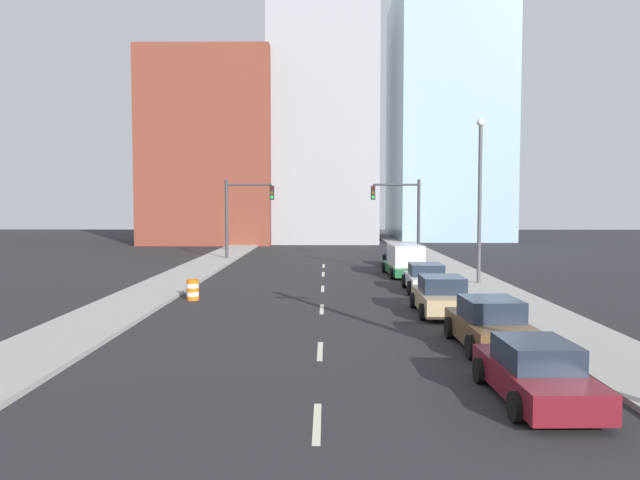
# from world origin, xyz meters

# --- Properties ---
(sidewalk_left) EXTENTS (3.11, 96.91, 0.16)m
(sidewalk_left) POSITION_xyz_m (-8.37, 48.45, 0.08)
(sidewalk_left) COLOR #9E9B93
(sidewalk_left) RESTS_ON ground
(sidewalk_right) EXTENTS (3.11, 96.91, 0.16)m
(sidewalk_right) POSITION_xyz_m (8.37, 48.45, 0.08)
(sidewalk_right) COLOR #9E9B93
(sidewalk_right) RESTS_ON ground
(lane_stripe_at_8m) EXTENTS (0.16, 2.40, 0.01)m
(lane_stripe_at_8m) POSITION_xyz_m (0.00, 7.71, 0.00)
(lane_stripe_at_8m) COLOR beige
(lane_stripe_at_8m) RESTS_ON ground
(lane_stripe_at_14m) EXTENTS (0.16, 2.40, 0.01)m
(lane_stripe_at_14m) POSITION_xyz_m (0.00, 13.84, 0.00)
(lane_stripe_at_14m) COLOR beige
(lane_stripe_at_14m) RESTS_ON ground
(lane_stripe_at_21m) EXTENTS (0.16, 2.40, 0.01)m
(lane_stripe_at_21m) POSITION_xyz_m (0.00, 21.25, 0.00)
(lane_stripe_at_21m) COLOR beige
(lane_stripe_at_21m) RESTS_ON ground
(lane_stripe_at_28m) EXTENTS (0.16, 2.40, 0.01)m
(lane_stripe_at_28m) POSITION_xyz_m (0.00, 27.52, 0.00)
(lane_stripe_at_28m) COLOR beige
(lane_stripe_at_28m) RESTS_ON ground
(lane_stripe_at_34m) EXTENTS (0.16, 2.40, 0.01)m
(lane_stripe_at_34m) POSITION_xyz_m (0.00, 34.13, 0.00)
(lane_stripe_at_34m) COLOR beige
(lane_stripe_at_34m) RESTS_ON ground
(lane_stripe_at_39m) EXTENTS (0.16, 2.40, 0.01)m
(lane_stripe_at_39m) POSITION_xyz_m (0.00, 39.29, 0.00)
(lane_stripe_at_39m) COLOR beige
(lane_stripe_at_39m) RESTS_ON ground
(building_brick_left) EXTENTS (14.00, 16.00, 20.75)m
(building_brick_left) POSITION_xyz_m (-12.64, 67.20, 10.37)
(building_brick_left) COLOR brown
(building_brick_left) RESTS_ON ground
(building_office_center) EXTENTS (12.00, 20.00, 27.55)m
(building_office_center) POSITION_xyz_m (-0.18, 71.20, 13.77)
(building_office_center) COLOR #99999E
(building_office_center) RESTS_ON ground
(building_glass_right) EXTENTS (13.00, 20.00, 30.73)m
(building_glass_right) POSITION_xyz_m (15.23, 75.20, 15.37)
(building_glass_right) COLOR #99B7CC
(building_glass_right) RESTS_ON ground
(traffic_signal_left) EXTENTS (3.86, 0.35, 6.28)m
(traffic_signal_left) POSITION_xyz_m (-6.57, 43.98, 4.03)
(traffic_signal_left) COLOR #38383D
(traffic_signal_left) RESTS_ON ground
(traffic_signal_right) EXTENTS (3.86, 0.35, 6.28)m
(traffic_signal_right) POSITION_xyz_m (6.34, 43.98, 4.03)
(traffic_signal_right) COLOR #38383D
(traffic_signal_right) RESTS_ON ground
(traffic_barrel) EXTENTS (0.56, 0.56, 0.95)m
(traffic_barrel) POSITION_xyz_m (-5.95, 23.68, 0.47)
(traffic_barrel) COLOR orange
(traffic_barrel) RESTS_ON ground
(street_lamp) EXTENTS (0.44, 0.44, 8.96)m
(street_lamp) POSITION_xyz_m (8.40, 28.81, 5.15)
(street_lamp) COLOR #4C4C51
(street_lamp) RESTS_ON ground
(sedan_maroon) EXTENTS (2.08, 4.46, 1.37)m
(sedan_maroon) POSITION_xyz_m (4.91, 9.20, 0.63)
(sedan_maroon) COLOR maroon
(sedan_maroon) RESTS_ON ground
(sedan_brown) EXTENTS (2.23, 4.53, 1.54)m
(sedan_brown) POSITION_xyz_m (5.23, 14.31, 0.70)
(sedan_brown) COLOR brown
(sedan_brown) RESTS_ON ground
(sedan_tan) EXTENTS (2.20, 4.57, 1.51)m
(sedan_tan) POSITION_xyz_m (4.84, 20.28, 0.69)
(sedan_tan) COLOR tan
(sedan_tan) RESTS_ON ground
(sedan_white) EXTENTS (2.20, 4.42, 1.40)m
(sedan_white) POSITION_xyz_m (5.23, 26.66, 0.65)
(sedan_white) COLOR silver
(sedan_white) RESTS_ON ground
(box_truck_green) EXTENTS (2.48, 5.69, 1.94)m
(box_truck_green) POSITION_xyz_m (5.00, 33.29, 0.92)
(box_truck_green) COLOR #1E6033
(box_truck_green) RESTS_ON ground
(sedan_navy) EXTENTS (2.12, 4.38, 1.41)m
(sedan_navy) POSITION_xyz_m (5.36, 39.35, 0.65)
(sedan_navy) COLOR #141E47
(sedan_navy) RESTS_ON ground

